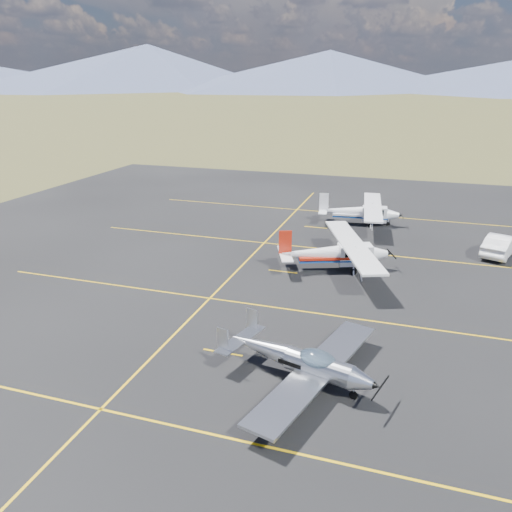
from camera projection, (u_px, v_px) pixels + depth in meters
The scene contains 6 objects.
ground at pixel (301, 329), 25.97m from camera, with size 1600.00×1600.00×0.00m, color #383D1C.
apron at pixel (326, 280), 32.24m from camera, with size 72.00×72.00×0.02m, color black.
aircraft_low_wing at pixel (302, 361), 21.17m from camera, with size 6.96×9.50×2.06m.
aircraft_cessna at pixel (336, 252), 33.50m from camera, with size 7.90×10.90×2.82m.
aircraft_plain at pixel (360, 211), 43.94m from camera, with size 6.35×10.53×2.66m.
sedan at pixel (501, 245), 36.45m from camera, with size 1.68×4.81×1.59m, color white.
Camera 1 is at (4.91, -22.75, 12.37)m, focal length 35.00 mm.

